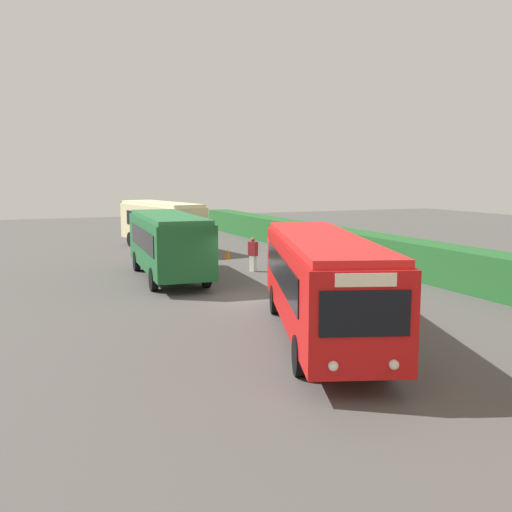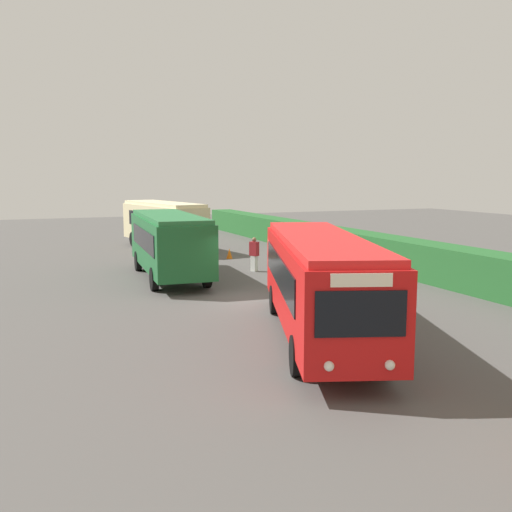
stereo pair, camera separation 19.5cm
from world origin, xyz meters
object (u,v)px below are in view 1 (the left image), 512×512
object	(u,v)px
bus_cream	(161,222)
person_left	(253,254)
bus_red	(321,279)
traffic_cone	(228,254)
bus_green	(168,242)

from	to	relation	value
bus_cream	person_left	world-z (taller)	bus_cream
person_left	bus_cream	bearing A→B (deg)	-105.33
bus_cream	bus_red	world-z (taller)	bus_cream
person_left	traffic_cone	bearing A→B (deg)	-121.63
bus_green	traffic_cone	xyz separation A→B (m)	(-5.08, 4.88, -1.47)
bus_green	traffic_cone	world-z (taller)	bus_green
bus_red	traffic_cone	size ratio (longest dim) A/B	17.51
bus_red	person_left	world-z (taller)	bus_red
person_left	traffic_cone	world-z (taller)	person_left
bus_green	traffic_cone	distance (m)	7.19
bus_cream	bus_red	xyz separation A→B (m)	(22.51, -0.75, -0.01)
bus_cream	bus_green	distance (m)	11.03
bus_cream	bus_red	size ratio (longest dim) A/B	0.86
person_left	traffic_cone	distance (m)	4.86
bus_green	person_left	distance (m)	4.56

